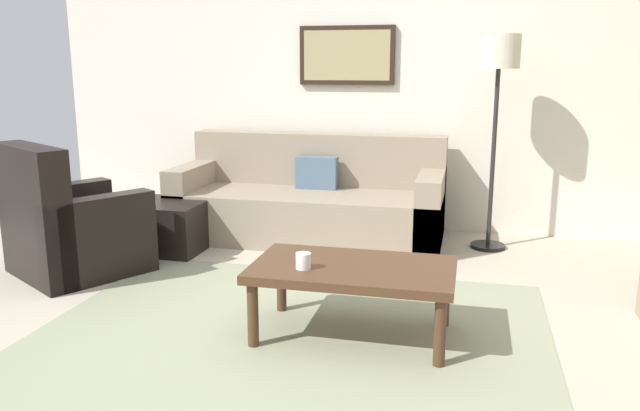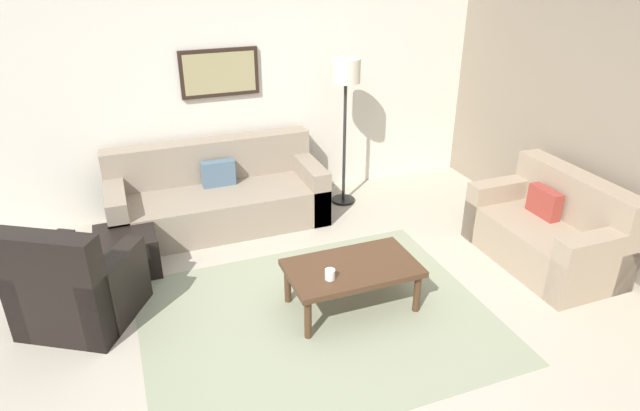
% 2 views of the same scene
% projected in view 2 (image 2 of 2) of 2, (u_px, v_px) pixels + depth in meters
% --- Properties ---
extents(ground_plane, '(8.00, 8.00, 0.00)m').
position_uv_depth(ground_plane, '(318.00, 319.00, 4.58)').
color(ground_plane, '#B2A893').
extents(rear_partition, '(6.00, 0.12, 2.80)m').
position_uv_depth(rear_partition, '(236.00, 84.00, 6.15)').
color(rear_partition, silver).
rests_on(rear_partition, ground_plane).
extents(stone_feature_panel, '(0.12, 5.20, 2.80)m').
position_uv_depth(stone_feature_panel, '(628.00, 120.00, 4.93)').
color(stone_feature_panel, gray).
rests_on(stone_feature_panel, ground_plane).
extents(area_rug, '(2.85, 2.28, 0.01)m').
position_uv_depth(area_rug, '(318.00, 319.00, 4.58)').
color(area_rug, gray).
rests_on(area_rug, ground_plane).
extents(couch_main, '(2.28, 0.94, 0.88)m').
position_uv_depth(couch_main, '(217.00, 197.00, 6.07)').
color(couch_main, gray).
rests_on(couch_main, ground_plane).
extents(couch_loveseat, '(0.84, 1.45, 0.88)m').
position_uv_depth(couch_loveseat, '(552.00, 233.00, 5.32)').
color(couch_loveseat, gray).
rests_on(couch_loveseat, ground_plane).
extents(armchair_leather, '(1.10, 1.10, 0.95)m').
position_uv_depth(armchair_leather, '(75.00, 292.00, 4.41)').
color(armchair_leather, black).
rests_on(armchair_leather, ground_plane).
extents(ottoman, '(0.56, 0.56, 0.40)m').
position_uv_depth(ottoman, '(127.00, 252.00, 5.19)').
color(ottoman, black).
rests_on(ottoman, ground_plane).
extents(coffee_table, '(1.10, 0.64, 0.41)m').
position_uv_depth(coffee_table, '(352.00, 271.00, 4.60)').
color(coffee_table, '#472D1C').
rests_on(coffee_table, ground_plane).
extents(cup, '(0.08, 0.08, 0.09)m').
position_uv_depth(cup, '(330.00, 274.00, 4.38)').
color(cup, white).
rests_on(cup, coffee_table).
extents(lamp_standing, '(0.32, 0.32, 1.71)m').
position_uv_depth(lamp_standing, '(346.00, 86.00, 6.04)').
color(lamp_standing, black).
rests_on(lamp_standing, ground_plane).
extents(framed_artwork, '(0.86, 0.04, 0.52)m').
position_uv_depth(framed_artwork, '(220.00, 73.00, 5.95)').
color(framed_artwork, black).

